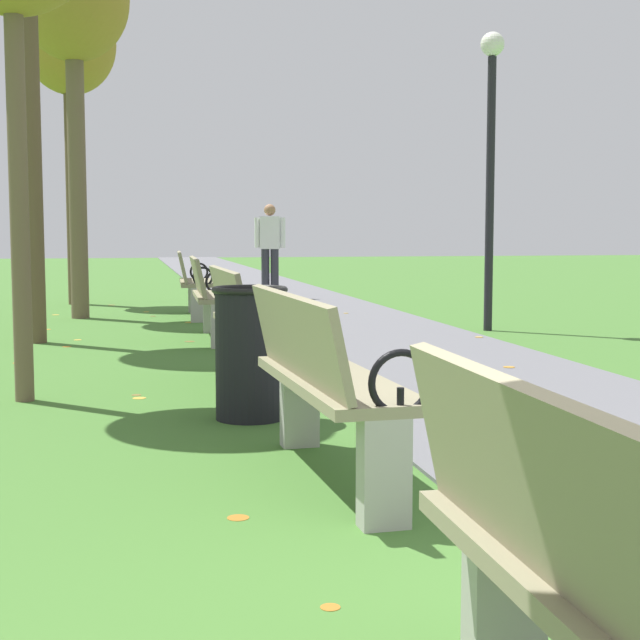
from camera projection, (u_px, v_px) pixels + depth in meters
paved_walkway at (255, 287)px, 19.70m from camera, size 2.51×44.00×0.02m
park_bench_1 at (632, 611)px, 1.75m from camera, size 0.49×1.61×0.90m
park_bench_2 at (324, 380)px, 4.44m from camera, size 0.55×1.62×0.90m
park_bench_3 at (246, 322)px, 7.27m from camera, size 0.50×1.61×0.90m
park_bench_4 at (211, 296)px, 10.22m from camera, size 0.52×1.61×0.90m
park_bench_5 at (193, 282)px, 12.92m from camera, size 0.54×1.62×0.90m
tree_4 at (73, 9)px, 12.43m from camera, size 1.48×1.48×5.04m
tree_5 at (70, 52)px, 14.85m from camera, size 1.44×1.44×4.91m
pedestrian_walking at (270, 246)px, 16.30m from camera, size 0.52×0.28×1.62m
trash_bin at (250, 352)px, 5.94m from camera, size 0.48×0.48×0.84m
lamp_post at (491, 134)px, 11.01m from camera, size 0.28×0.28×3.48m
scattered_leaves at (203, 343)px, 9.87m from camera, size 4.88×13.70×0.02m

